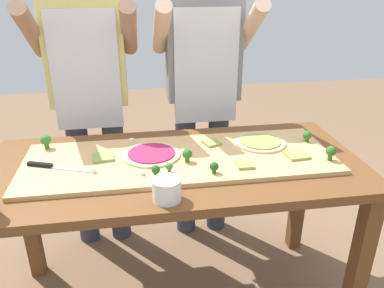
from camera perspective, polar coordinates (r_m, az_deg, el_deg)
The scene contains 23 objects.
prep_table at distance 1.72m, azimuth -2.34°, elevation -6.10°, with size 1.63×0.75×0.79m.
cutting_board at distance 1.68m, azimuth -1.77°, elevation -2.23°, with size 1.35×0.47×0.02m, color tan.
chefs_knife at distance 1.69m, azimuth -20.39°, elevation -3.12°, with size 0.27×0.12×0.02m.
pizza_whole_beet_magenta at distance 1.69m, azimuth -6.05°, elevation -1.52°, with size 0.25×0.25×0.02m.
pizza_whole_pesto_green at distance 1.83m, azimuth 10.13°, elevation 0.29°, with size 0.24×0.24×0.02m.
pizza_slice_far_right at distance 1.70m, azimuth -13.07°, elevation -1.91°, with size 0.09×0.09×0.01m, color #899E4C.
pizza_slice_near_left at distance 1.80m, azimuth 2.96°, elevation 0.17°, with size 0.07×0.07×0.01m, color #899E4C.
pizza_slice_near_right at distance 1.61m, azimuth 7.90°, elevation -3.09°, with size 0.07×0.07×0.01m, color #899E4C.
pizza_slice_center at distance 1.74m, azimuth 15.32°, elevation -1.57°, with size 0.09×0.09×0.01m, color #899E4C.
broccoli_floret_front_left at distance 1.61m, azimuth -0.72°, elevation -1.57°, with size 0.04×0.04×0.06m.
broccoli_floret_back_right at distance 1.89m, azimuth 16.83°, elevation 1.22°, with size 0.04×0.04×0.05m.
broccoli_floret_center_left at distance 1.73m, azimuth 20.01°, elevation -1.10°, with size 0.04×0.04×0.07m.
broccoli_floret_back_mid at distance 1.51m, azimuth -5.43°, elevation -3.86°, with size 0.04×0.04×0.05m.
broccoli_floret_center_right at distance 1.54m, azimuth -3.41°, elevation -3.42°, with size 0.03×0.03×0.04m.
broccoli_floret_back_left at distance 1.86m, azimuth -20.96°, elevation 0.52°, with size 0.05×0.05×0.07m.
broccoli_floret_front_right at distance 1.53m, azimuth 3.32°, elevation -3.41°, with size 0.04×0.04×0.05m.
cheese_crumble_a at distance 1.54m, azimuth -7.39°, elevation -4.34°, with size 0.02×0.02×0.02m, color white.
cheese_crumble_b at distance 1.59m, azimuth -14.47°, elevation -3.90°, with size 0.02×0.02×0.02m, color silver.
cheese_crumble_c at distance 1.84m, azimuth -9.03°, elevation 0.57°, with size 0.02×0.02×0.02m, color white.
cheese_crumble_d at distance 1.69m, azimuth -0.57°, elevation -1.21°, with size 0.02×0.02×0.02m, color white.
flour_cup at distance 1.39m, azimuth -3.78°, elevation -6.98°, with size 0.11×0.11×0.08m.
cook_left at distance 2.14m, azimuth -15.08°, elevation 8.47°, with size 0.54×0.39×1.67m.
cook_right at distance 2.17m, azimuth 1.63°, elevation 9.44°, with size 0.54×0.39×1.67m.
Camera 1 is at (-0.16, -1.48, 1.55)m, focal length 35.75 mm.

